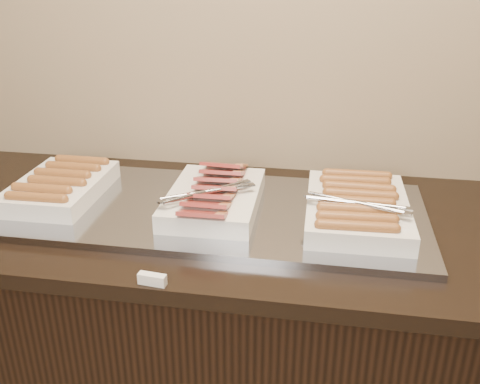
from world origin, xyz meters
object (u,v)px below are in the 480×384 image
Objects in this scene: dish_center at (214,197)px; dish_right at (357,207)px; counter at (209,343)px; dish_left at (60,186)px; warming_tray at (203,209)px.

dish_right is at bearing -0.99° from dish_center.
counter is 0.65m from dish_left.
dish_center reaches higher than dish_right.
warming_tray is (-0.01, 0.00, 0.46)m from counter.
dish_right is at bearing -0.48° from warming_tray.
dish_center is 0.38m from dish_right.
dish_center is (0.45, -0.00, 0.00)m from dish_left.
warming_tray is 0.42m from dish_left.
counter is 0.50m from dish_center.
dish_left is 0.87× the size of dish_right.
dish_right reaches higher than warming_tray.
dish_right is at bearing -0.98° from dish_left.
dish_left is 0.90× the size of dish_center.
dish_right reaches higher than dish_left.
counter is 0.46m from warming_tray.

